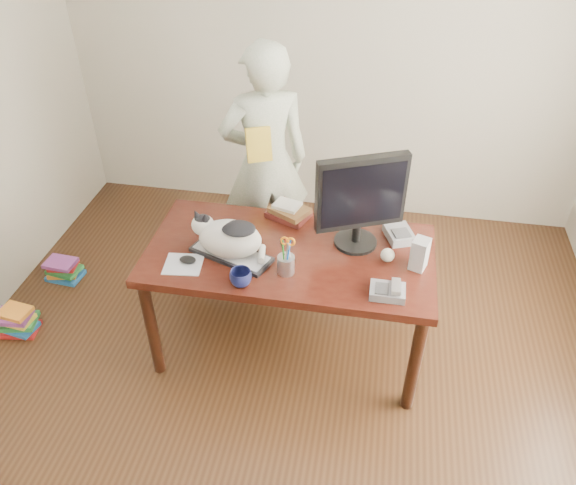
{
  "coord_description": "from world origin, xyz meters",
  "views": [
    {
      "loc": [
        0.42,
        -1.82,
        2.68
      ],
      "look_at": [
        0.0,
        0.55,
        0.85
      ],
      "focal_mm": 35.0,
      "sensor_mm": 36.0,
      "label": 1
    }
  ],
  "objects_px": {
    "pen_cup": "(286,263)",
    "calculator": "(399,234)",
    "phone": "(388,291)",
    "book_pile_a": "(17,321)",
    "baseball": "(388,255)",
    "book_stack": "(289,212)",
    "monitor": "(361,198)",
    "speaker": "(420,254)",
    "cat": "(228,236)",
    "coffee_mug": "(241,278)",
    "mouse": "(188,260)",
    "book_pile_b": "(64,270)",
    "desk": "(292,263)",
    "person": "(265,163)",
    "keyboard": "(231,254)"
  },
  "relations": [
    {
      "from": "pen_cup",
      "to": "coffee_mug",
      "type": "height_order",
      "value": "pen_cup"
    },
    {
      "from": "desk",
      "to": "book_pile_b",
      "type": "relative_size",
      "value": 6.2
    },
    {
      "from": "calculator",
      "to": "book_pile_a",
      "type": "xyz_separation_m",
      "value": [
        -2.35,
        -0.44,
        -0.69
      ]
    },
    {
      "from": "cat",
      "to": "book_pile_b",
      "type": "xyz_separation_m",
      "value": [
        -1.4,
        0.44,
        -0.81
      ]
    },
    {
      "from": "keyboard",
      "to": "mouse",
      "type": "xyz_separation_m",
      "value": [
        -0.22,
        -0.1,
        0.01
      ]
    },
    {
      "from": "keyboard",
      "to": "coffee_mug",
      "type": "distance_m",
      "value": 0.25
    },
    {
      "from": "desk",
      "to": "cat",
      "type": "distance_m",
      "value": 0.46
    },
    {
      "from": "baseball",
      "to": "book_pile_a",
      "type": "xyz_separation_m",
      "value": [
        -2.29,
        -0.21,
        -0.7
      ]
    },
    {
      "from": "calculator",
      "to": "pen_cup",
      "type": "bearing_deg",
      "value": -166.11
    },
    {
      "from": "cat",
      "to": "mouse",
      "type": "relative_size",
      "value": 4.54
    },
    {
      "from": "book_pile_b",
      "to": "book_pile_a",
      "type": "bearing_deg",
      "value": -93.13
    },
    {
      "from": "phone",
      "to": "book_pile_a",
      "type": "xyz_separation_m",
      "value": [
        -2.3,
        0.06,
        -0.69
      ]
    },
    {
      "from": "cat",
      "to": "calculator",
      "type": "xyz_separation_m",
      "value": [
        0.92,
        0.33,
        -0.1
      ]
    },
    {
      "from": "speaker",
      "to": "baseball",
      "type": "height_order",
      "value": "speaker"
    },
    {
      "from": "person",
      "to": "keyboard",
      "type": "bearing_deg",
      "value": 66.34
    },
    {
      "from": "book_pile_b",
      "to": "pen_cup",
      "type": "bearing_deg",
      "value": -16.96
    },
    {
      "from": "speaker",
      "to": "book_pile_b",
      "type": "height_order",
      "value": "speaker"
    },
    {
      "from": "keyboard",
      "to": "baseball",
      "type": "xyz_separation_m",
      "value": [
        0.85,
        0.11,
        0.02
      ]
    },
    {
      "from": "person",
      "to": "book_pile_a",
      "type": "bearing_deg",
      "value": 11.53
    },
    {
      "from": "phone",
      "to": "book_pile_a",
      "type": "height_order",
      "value": "phone"
    },
    {
      "from": "desk",
      "to": "book_stack",
      "type": "distance_m",
      "value": 0.32
    },
    {
      "from": "pen_cup",
      "to": "calculator",
      "type": "xyz_separation_m",
      "value": [
        0.58,
        0.41,
        -0.04
      ]
    },
    {
      "from": "pen_cup",
      "to": "calculator",
      "type": "height_order",
      "value": "pen_cup"
    },
    {
      "from": "book_stack",
      "to": "calculator",
      "type": "height_order",
      "value": "book_stack"
    },
    {
      "from": "person",
      "to": "baseball",
      "type": "bearing_deg",
      "value": 112.59
    },
    {
      "from": "desk",
      "to": "person",
      "type": "xyz_separation_m",
      "value": [
        -0.31,
        0.74,
        0.22
      ]
    },
    {
      "from": "book_stack",
      "to": "book_pile_b",
      "type": "distance_m",
      "value": 1.81
    },
    {
      "from": "book_stack",
      "to": "calculator",
      "type": "xyz_separation_m",
      "value": [
        0.66,
        -0.1,
        -0.01
      ]
    },
    {
      "from": "cat",
      "to": "monitor",
      "type": "distance_m",
      "value": 0.74
    },
    {
      "from": "baseball",
      "to": "desk",
      "type": "bearing_deg",
      "value": 173.11
    },
    {
      "from": "pen_cup",
      "to": "calculator",
      "type": "relative_size",
      "value": 1.06
    },
    {
      "from": "coffee_mug",
      "to": "book_pile_a",
      "type": "bearing_deg",
      "value": 175.71
    },
    {
      "from": "baseball",
      "to": "book_stack",
      "type": "height_order",
      "value": "book_stack"
    },
    {
      "from": "baseball",
      "to": "pen_cup",
      "type": "bearing_deg",
      "value": -159.89
    },
    {
      "from": "book_stack",
      "to": "book_pile_a",
      "type": "distance_m",
      "value": 1.9
    },
    {
      "from": "monitor",
      "to": "speaker",
      "type": "xyz_separation_m",
      "value": [
        0.34,
        -0.14,
        -0.23
      ]
    },
    {
      "from": "monitor",
      "to": "book_pile_b",
      "type": "height_order",
      "value": "monitor"
    },
    {
      "from": "pen_cup",
      "to": "phone",
      "type": "relative_size",
      "value": 1.33
    },
    {
      "from": "desk",
      "to": "mouse",
      "type": "bearing_deg",
      "value": -152.5
    },
    {
      "from": "pen_cup",
      "to": "phone",
      "type": "distance_m",
      "value": 0.55
    },
    {
      "from": "book_stack",
      "to": "baseball",
      "type": "bearing_deg",
      "value": -3.97
    },
    {
      "from": "baseball",
      "to": "calculator",
      "type": "relative_size",
      "value": 0.34
    },
    {
      "from": "phone",
      "to": "book_stack",
      "type": "bearing_deg",
      "value": 135.98
    },
    {
      "from": "book_pile_a",
      "to": "mouse",
      "type": "bearing_deg",
      "value": 0.21
    },
    {
      "from": "monitor",
      "to": "speaker",
      "type": "relative_size",
      "value": 3.1
    },
    {
      "from": "cat",
      "to": "pen_cup",
      "type": "relative_size",
      "value": 1.89
    },
    {
      "from": "desk",
      "to": "book_pile_b",
      "type": "bearing_deg",
      "value": 171.03
    },
    {
      "from": "cat",
      "to": "book_pile_a",
      "type": "distance_m",
      "value": 1.64
    },
    {
      "from": "desk",
      "to": "speaker",
      "type": "xyz_separation_m",
      "value": [
        0.7,
        -0.09,
        0.24
      ]
    },
    {
      "from": "keyboard",
      "to": "book_pile_b",
      "type": "xyz_separation_m",
      "value": [
        -1.41,
        0.45,
        -0.69
      ]
    }
  ]
}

